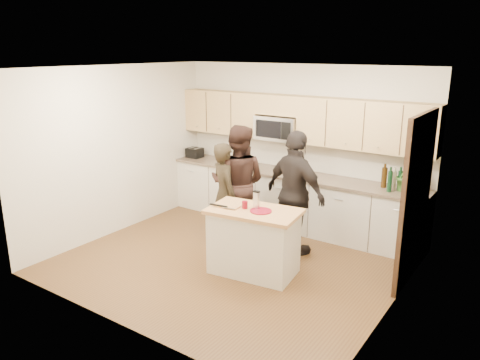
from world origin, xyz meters
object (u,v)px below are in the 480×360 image
Objects in this scene: woman_center at (238,183)px; woman_right at (295,194)px; island at (254,241)px; toaster at (195,153)px; woman_left at (225,194)px.

woman_right reaches higher than woman_center.
toaster is (-2.49, 1.78, 0.58)m from island.
woman_right is at bearing 72.39° from island.
woman_left is at bearing 59.06° from woman_center.
woman_left is 0.87× the size of woman_right.
woman_left is (-0.91, 0.58, 0.34)m from island.
island is at bearing -35.60° from toaster.
woman_right is (0.15, 0.86, 0.47)m from island.
toaster is at bearing -5.67° from woman_left.
woman_left reaches higher than island.
toaster is at bearing 136.87° from island.
woman_center is at bearing 16.67° from woman_right.
woman_center is at bearing -69.43° from woman_left.
woman_center is (0.05, 0.28, 0.12)m from woman_left.
woman_center is (-0.85, 0.86, 0.46)m from island.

